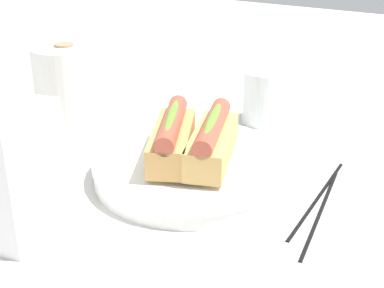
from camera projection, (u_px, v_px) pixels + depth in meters
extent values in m
plane|color=beige|center=(199.00, 179.00, 0.77)|extent=(2.40, 2.40, 0.00)
cylinder|color=white|center=(192.00, 169.00, 0.77)|extent=(0.27, 0.27, 0.02)
torus|color=white|center=(192.00, 161.00, 0.77)|extent=(0.27, 0.27, 0.01)
cube|color=tan|center=(212.00, 146.00, 0.75)|extent=(0.16, 0.09, 0.04)
cylinder|color=#B24C38|center=(212.00, 127.00, 0.74)|extent=(0.15, 0.06, 0.03)
ellipsoid|color=olive|center=(213.00, 118.00, 0.74)|extent=(0.11, 0.04, 0.01)
cube|color=tan|center=(172.00, 142.00, 0.76)|extent=(0.16, 0.10, 0.04)
cylinder|color=#B24C38|center=(172.00, 124.00, 0.75)|extent=(0.15, 0.08, 0.03)
ellipsoid|color=olive|center=(172.00, 115.00, 0.74)|extent=(0.11, 0.05, 0.01)
cylinder|color=white|center=(262.00, 97.00, 0.94)|extent=(0.07, 0.07, 0.09)
cylinder|color=silver|center=(262.00, 100.00, 0.94)|extent=(0.06, 0.06, 0.07)
cylinder|color=white|center=(68.00, 84.00, 0.94)|extent=(0.11, 0.11, 0.13)
cylinder|color=#997A5B|center=(64.00, 45.00, 0.91)|extent=(0.03, 0.03, 0.00)
cube|color=white|center=(24.00, 175.00, 0.63)|extent=(0.12, 0.06, 0.15)
cylinder|color=black|center=(317.00, 197.00, 0.72)|extent=(0.22, 0.01, 0.01)
cylinder|color=black|center=(320.00, 211.00, 0.69)|extent=(0.22, 0.02, 0.01)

